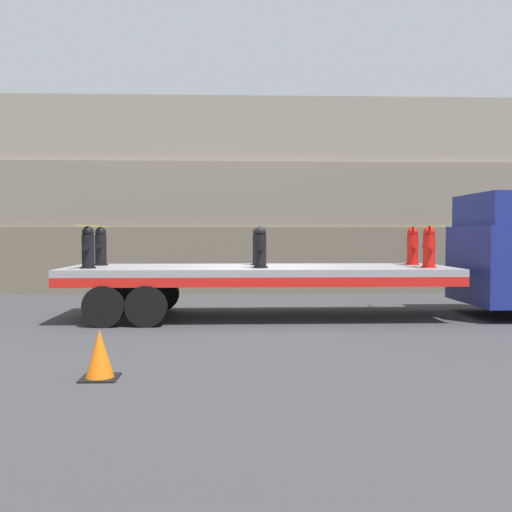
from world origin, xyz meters
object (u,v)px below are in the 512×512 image
at_px(fire_hydrant_black_far_0, 101,247).
at_px(fire_hydrant_black_far_1, 258,246).
at_px(fire_hydrant_red_far_2, 413,246).
at_px(traffic_cone, 100,355).
at_px(flatbed_trailer, 236,276).
at_px(fire_hydrant_red_near_2, 429,247).
at_px(fire_hydrant_black_near_1, 260,248).
at_px(fire_hydrant_black_near_0, 88,248).

distance_m(fire_hydrant_black_far_0, fire_hydrant_black_far_1, 3.66).
xyz_separation_m(fire_hydrant_red_far_2, traffic_cone, (-5.96, -5.94, -1.28)).
relative_size(flatbed_trailer, fire_hydrant_red_near_2, 9.52).
xyz_separation_m(fire_hydrant_black_far_0, fire_hydrant_black_near_1, (3.66, -1.14, 0.00)).
xyz_separation_m(fire_hydrant_black_far_0, traffic_cone, (1.36, -5.94, -1.28)).
relative_size(fire_hydrant_black_near_0, fire_hydrant_red_near_2, 1.00).
bearing_deg(flatbed_trailer, fire_hydrant_black_near_1, -47.24).
xyz_separation_m(fire_hydrant_black_near_0, fire_hydrant_black_far_1, (3.66, 1.14, 0.00)).
xyz_separation_m(fire_hydrant_black_near_0, fire_hydrant_red_near_2, (7.32, 0.00, 0.00)).
relative_size(flatbed_trailer, traffic_cone, 13.21).
bearing_deg(fire_hydrant_black_near_0, flatbed_trailer, 10.32).
height_order(fire_hydrant_black_far_0, traffic_cone, fire_hydrant_black_far_0).
bearing_deg(traffic_cone, fire_hydrant_red_near_2, 38.81).
bearing_deg(fire_hydrant_black_far_0, flatbed_trailer, -10.32).
height_order(fire_hydrant_black_near_1, fire_hydrant_red_far_2, same).
bearing_deg(fire_hydrant_red_near_2, fire_hydrant_red_far_2, 90.00).
height_order(flatbed_trailer, fire_hydrant_black_far_0, fire_hydrant_black_far_0).
relative_size(fire_hydrant_black_far_0, fire_hydrant_red_near_2, 1.00).
height_order(fire_hydrant_black_near_1, traffic_cone, fire_hydrant_black_near_1).
bearing_deg(fire_hydrant_black_near_1, fire_hydrant_red_near_2, 0.00).
bearing_deg(fire_hydrant_black_near_0, fire_hydrant_red_far_2, 8.86).
distance_m(flatbed_trailer, fire_hydrant_black_near_0, 3.25).
relative_size(fire_hydrant_black_near_1, fire_hydrant_red_near_2, 1.00).
xyz_separation_m(fire_hydrant_black_far_1, fire_hydrant_red_far_2, (3.66, 0.00, 0.00)).
distance_m(fire_hydrant_black_far_0, traffic_cone, 6.22).
distance_m(fire_hydrant_black_near_0, fire_hydrant_black_far_1, 3.84).
distance_m(fire_hydrant_black_far_0, fire_hydrant_red_far_2, 7.32).
bearing_deg(flatbed_trailer, fire_hydrant_red_far_2, 7.76).
distance_m(fire_hydrant_black_far_1, fire_hydrant_red_near_2, 3.84).
height_order(fire_hydrant_red_near_2, fire_hydrant_red_far_2, same).
bearing_deg(traffic_cone, flatbed_trailer, 71.73).
distance_m(flatbed_trailer, fire_hydrant_black_near_1, 1.01).
relative_size(fire_hydrant_black_far_0, traffic_cone, 1.39).
height_order(fire_hydrant_black_far_0, fire_hydrant_black_near_1, same).
distance_m(fire_hydrant_black_near_1, fire_hydrant_black_far_1, 1.14).
distance_m(fire_hydrant_black_near_1, fire_hydrant_red_near_2, 3.66).
xyz_separation_m(flatbed_trailer, fire_hydrant_black_far_1, (0.53, 0.57, 0.65)).
xyz_separation_m(fire_hydrant_black_near_0, fire_hydrant_black_near_1, (3.66, 0.00, 0.00)).
height_order(fire_hydrant_black_far_1, fire_hydrant_red_near_2, same).
bearing_deg(flatbed_trailer, traffic_cone, -108.27).
bearing_deg(fire_hydrant_black_far_1, fire_hydrant_red_far_2, 0.00).
bearing_deg(flatbed_trailer, fire_hydrant_black_far_0, 169.68).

